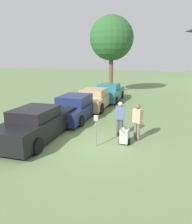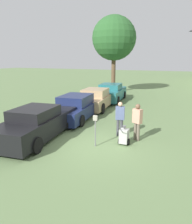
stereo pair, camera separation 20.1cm
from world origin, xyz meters
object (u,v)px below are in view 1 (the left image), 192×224
Objects in this scene: person_worker at (120,117)px; parked_car_teal at (109,93)px; parked_car_black at (37,124)px; parked_car_tan at (94,99)px; equipment_cart at (125,136)px; parking_meter at (96,125)px; person_supervisor at (138,120)px; parked_car_navy at (76,108)px.

parked_car_teal is at bearing -80.00° from person_worker.
parked_car_black is 1.06× the size of parked_car_tan.
parked_car_teal is (0.00, 10.20, -0.00)m from parked_car_black.
parked_car_teal reaches higher than equipment_cart.
parked_car_teal reaches higher than parking_meter.
person_supervisor is 0.99m from equipment_cart.
parking_meter is at bearing -58.26° from parked_car_navy.
parked_car_navy is at bearing 141.56° from equipment_cart.
parked_car_teal is 3.00× the size of person_worker.
parked_car_black is 4.03m from equipment_cart.
parked_car_black is 2.89m from parking_meter.
person_worker is 1.66× the size of equipment_cart.
parked_car_navy is 4.90m from person_supervisor.
parked_car_black is 10.20m from parked_car_teal.
parked_car_black is 3.89m from person_worker.
person_worker is at bearing 8.59° from person_supervisor.
person_worker reaches higher than parked_car_black.
parked_car_teal is at bearing -36.47° from person_supervisor.
parked_car_tan is at bearing 113.21° from parking_meter.
parked_car_tan is at bearing 83.96° from parked_car_navy.
parked_car_teal is 4.98× the size of equipment_cart.
person_worker is 0.95m from person_supervisor.
parked_car_tan is 6.06m from person_worker.
parked_car_teal is at bearing 83.95° from parked_car_tan.
equipment_cart is (0.52, -1.02, -0.55)m from person_worker.
parked_car_tan reaches higher than parked_car_navy.
parking_meter is (2.87, -10.05, 0.25)m from parked_car_teal.
parked_car_tan is 2.88× the size of person_supervisor.
parking_meter is 1.38m from equipment_cart.
parked_car_navy is 4.96m from equipment_cart.
person_supervisor is (4.31, -2.30, 0.29)m from parked_car_navy.
parked_car_black is 3.11× the size of person_worker.
person_worker reaches higher than parked_car_teal.
parked_car_teal is (-0.00, 3.35, 0.01)m from parked_car_tan.
parked_car_black reaches higher than parking_meter.
parked_car_teal is 9.03m from person_worker.
parking_meter is 1.78m from person_worker.
person_worker is at bearing 22.39° from parked_car_black.
parked_car_navy is 3.95× the size of parking_meter.
parked_car_tan is (-0.00, 3.00, 0.01)m from parked_car_navy.
parked_car_teal is at bearing 105.95° from parking_meter.
person_worker is (3.42, 1.85, 0.24)m from parked_car_black.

